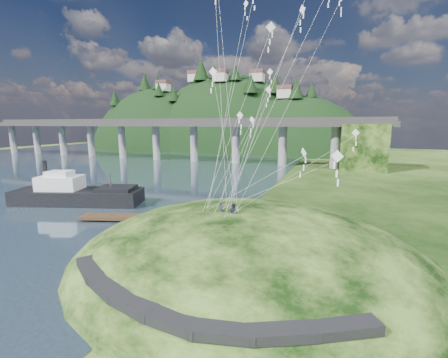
% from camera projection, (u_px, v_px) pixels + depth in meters
% --- Properties ---
extents(ground, '(320.00, 320.00, 0.00)m').
position_uv_depth(ground, '(166.00, 254.00, 30.25)').
color(ground, black).
rests_on(ground, ground).
extents(water, '(240.00, 240.00, 0.00)m').
position_uv_depth(water, '(1.00, 171.00, 83.28)').
color(water, '#2A3D4E').
rests_on(water, ground).
extents(grass_hill, '(36.00, 32.00, 13.00)m').
position_uv_depth(grass_hill, '(247.00, 273.00, 29.52)').
color(grass_hill, black).
rests_on(grass_hill, ground).
extents(footpath, '(22.29, 5.84, 0.83)m').
position_uv_depth(footpath, '(184.00, 305.00, 18.29)').
color(footpath, black).
rests_on(footpath, ground).
extents(bridge, '(160.00, 11.00, 15.00)m').
position_uv_depth(bridge, '(208.00, 134.00, 102.16)').
color(bridge, '#2D2B2B').
rests_on(bridge, ground).
extents(far_ridge, '(153.00, 70.00, 94.50)m').
position_uv_depth(far_ridge, '(219.00, 163.00, 159.13)').
color(far_ridge, black).
rests_on(far_ridge, ground).
extents(work_barge, '(21.21, 11.67, 7.17)m').
position_uv_depth(work_barge, '(76.00, 193.00, 49.12)').
color(work_barge, black).
rests_on(work_barge, ground).
extents(wooden_dock, '(15.11, 7.05, 1.08)m').
position_uv_depth(wooden_dock, '(136.00, 217.00, 40.84)').
color(wooden_dock, '#342115').
rests_on(wooden_dock, ground).
extents(kite_flyers, '(2.33, 1.10, 1.94)m').
position_uv_depth(kite_flyers, '(229.00, 202.00, 27.50)').
color(kite_flyers, '#272935').
rests_on(kite_flyers, ground).
extents(kite_swarm, '(14.45, 16.43, 18.05)m').
position_uv_depth(kite_swarm, '(275.00, 51.00, 27.30)').
color(kite_swarm, white).
rests_on(kite_swarm, ground).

